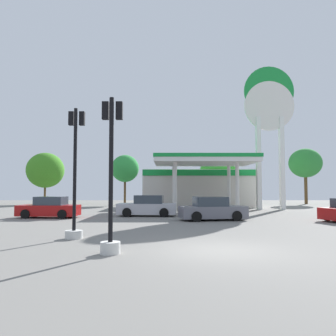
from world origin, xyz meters
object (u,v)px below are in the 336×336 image
Objects in this scene: tree_3 at (305,163)px; tree_0 at (45,170)px; car_2 at (49,208)px; car_1 at (212,210)px; tree_1 at (125,169)px; station_pole_sign at (269,116)px; tree_2 at (218,171)px; car_3 at (147,207)px; traffic_signal_0 at (75,190)px; traffic_signal_1 at (111,192)px.

tree_0 is at bearing -179.44° from tree_3.
car_1 is at bearing -9.89° from car_2.
tree_0 is at bearing 168.78° from tree_1.
tree_0 is at bearing 156.59° from station_pole_sign.
tree_2 reaches higher than tree_1.
car_3 is 0.61× the size of tree_3.
station_pole_sign is 15.57m from car_3.
traffic_signal_0 is 26.91m from tree_1.
car_3 reaches higher than car_2.
traffic_signal_1 is 0.81× the size of tree_2.
tree_3 is at bearing 55.42° from car_1.
car_1 is 0.67× the size of tree_0.
traffic_signal_0 is 0.75× the size of tree_3.
tree_3 is (22.63, 2.35, 0.83)m from tree_1.
traffic_signal_0 is at bearing -65.81° from car_2.
car_2 is 0.84× the size of traffic_signal_1.
car_3 is 16.75m from tree_1.
tree_1 is at bearing -11.22° from tree_0.
car_2 is at bearing -69.61° from tree_0.
tree_1 is at bearing 96.07° from traffic_signal_1.
car_2 is 0.78× the size of traffic_signal_0.
traffic_signal_1 is at bearing -118.58° from station_pole_sign.
car_3 is at bearing 88.50° from traffic_signal_1.
tree_0 is (-24.97, 10.81, -4.58)m from station_pole_sign.
tree_1 is (-3.55, 15.95, 3.65)m from car_3.
car_3 is 11.15m from traffic_signal_0.
station_pole_sign reaches higher than car_2.
car_3 is 26.82m from tree_3.
tree_1 is at bearing 177.67° from tree_2.
car_3 is 22.95m from tree_0.
car_2 is 20.87m from tree_0.
car_1 is at bearing -123.70° from station_pole_sign.
car_1 is 10.19m from traffic_signal_0.
car_3 is 0.72× the size of tree_1.
tree_3 is at bearing 53.67° from traffic_signal_0.
car_1 is 11.06m from car_2.
tree_2 is (3.27, 18.68, 3.34)m from car_1.
traffic_signal_1 is at bearing -104.99° from tree_2.
traffic_signal_0 reaches higher than car_2.
car_1 is at bearing -49.53° from tree_0.
car_3 is at bearing 77.76° from traffic_signal_0.
car_1 is 1.01× the size of car_3.
car_2 is at bearing 170.11° from car_1.
tree_0 reaches higher than tree_1.
tree_1 is at bearing -174.06° from tree_3.
car_1 is 0.72× the size of tree_2.
traffic_signal_0 reaches higher than car_1.
car_3 is at bearing 10.92° from car_2.
car_1 is 0.82× the size of traffic_signal_0.
traffic_signal_0 is 28.20m from tree_2.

